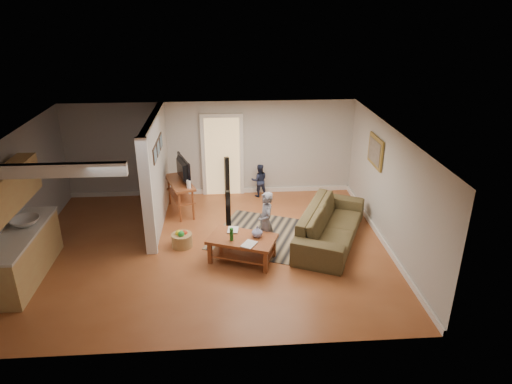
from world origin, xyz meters
TOP-DOWN VIEW (x-y plane):
  - ground at (0.00, 0.00)m, footprint 7.50×7.50m
  - room_shell at (-1.07, 0.43)m, footprint 7.54×6.02m
  - area_rug at (1.50, 0.36)m, footprint 3.37×2.97m
  - sofa at (2.60, 0.16)m, footprint 2.07×2.87m
  - coffee_table at (0.68, -0.49)m, footprint 1.49×1.18m
  - tv_console at (-0.73, 1.88)m, footprint 0.86×1.36m
  - speaker_left at (0.40, 0.56)m, footprint 0.11×0.11m
  - speaker_right at (0.40, 2.70)m, footprint 0.14×0.14m
  - toy_basket at (-0.60, 0.15)m, footprint 0.44×0.44m
  - child at (1.17, -0.11)m, footprint 0.39×0.52m
  - toddler at (1.25, 2.70)m, footprint 0.46×0.37m

SIDE VIEW (x-z plane):
  - ground at x=0.00m, z-range 0.00..0.00m
  - sofa at x=2.60m, z-range -0.39..0.39m
  - child at x=1.17m, z-range -0.65..0.65m
  - toddler at x=1.25m, z-range -0.45..0.45m
  - area_rug at x=1.50m, z-range 0.00..0.01m
  - toy_basket at x=-0.60m, z-range -0.03..0.36m
  - coffee_table at x=0.68m, z-range 0.01..0.79m
  - speaker_left at x=0.40m, z-range 0.00..1.07m
  - speaker_right at x=0.40m, z-range 0.00..1.11m
  - tv_console at x=-0.73m, z-range 0.18..1.28m
  - room_shell at x=-1.07m, z-range 0.20..2.72m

